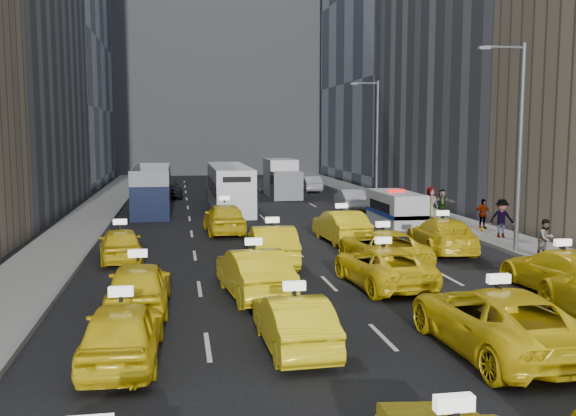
% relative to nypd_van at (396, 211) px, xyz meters
% --- Properties ---
extents(ground, '(160.00, 160.00, 0.00)m').
position_rel_nypd_van_xyz_m(ground, '(-6.71, -20.23, -0.97)').
color(ground, black).
rests_on(ground, ground).
extents(sidewalk_west, '(3.00, 90.00, 0.15)m').
position_rel_nypd_van_xyz_m(sidewalk_west, '(-17.21, 4.77, -0.89)').
color(sidewalk_west, gray).
rests_on(sidewalk_west, ground).
extents(sidewalk_east, '(3.00, 90.00, 0.15)m').
position_rel_nypd_van_xyz_m(sidewalk_east, '(3.79, 4.77, -0.89)').
color(sidewalk_east, gray).
rests_on(sidewalk_east, ground).
extents(curb_west, '(0.15, 90.00, 0.18)m').
position_rel_nypd_van_xyz_m(curb_west, '(-15.76, 4.77, -0.88)').
color(curb_west, slate).
rests_on(curb_west, ground).
extents(curb_east, '(0.15, 90.00, 0.18)m').
position_rel_nypd_van_xyz_m(curb_east, '(2.34, 4.77, -0.88)').
color(curb_east, slate).
rests_on(curb_east, ground).
extents(building_backdrop, '(30.00, 12.00, 40.00)m').
position_rel_nypd_van_xyz_m(building_backdrop, '(-6.71, 51.77, 19.03)').
color(building_backdrop, slate).
rests_on(building_backdrop, ground).
extents(streetlight_near, '(2.15, 0.22, 9.00)m').
position_rel_nypd_van_xyz_m(streetlight_near, '(2.48, -8.23, 3.95)').
color(streetlight_near, '#595B60').
rests_on(streetlight_near, ground).
extents(streetlight_far, '(2.15, 0.22, 9.00)m').
position_rel_nypd_van_xyz_m(streetlight_far, '(2.48, 11.77, 3.95)').
color(streetlight_far, '#595B60').
rests_on(streetlight_far, ground).
extents(taxi_4, '(1.85, 4.34, 1.46)m').
position_rel_nypd_van_xyz_m(taxi_4, '(-13.18, -19.03, -0.24)').
color(taxi_4, yellow).
rests_on(taxi_4, ground).
extents(taxi_5, '(1.58, 4.15, 1.35)m').
position_rel_nypd_van_xyz_m(taxi_5, '(-9.13, -18.73, -0.29)').
color(taxi_5, yellow).
rests_on(taxi_5, ground).
extents(taxi_6, '(2.76, 5.72, 1.57)m').
position_rel_nypd_van_xyz_m(taxi_6, '(-4.34, -19.73, -0.18)').
color(taxi_6, yellow).
rests_on(taxi_6, ground).
extents(taxi_8, '(1.84, 4.47, 1.52)m').
position_rel_nypd_van_xyz_m(taxi_8, '(-13.06, -14.67, -0.21)').
color(taxi_8, yellow).
rests_on(taxi_8, ground).
extents(taxi_9, '(2.21, 4.93, 1.57)m').
position_rel_nypd_van_xyz_m(taxi_9, '(-9.50, -13.52, -0.18)').
color(taxi_9, yellow).
rests_on(taxi_9, ground).
extents(taxi_10, '(2.66, 5.10, 1.37)m').
position_rel_nypd_van_xyz_m(taxi_10, '(-4.96, -12.88, -0.28)').
color(taxi_10, yellow).
rests_on(taxi_10, ground).
extents(taxi_11, '(2.34, 5.16, 1.46)m').
position_rel_nypd_van_xyz_m(taxi_11, '(0.52, -14.80, -0.23)').
color(taxi_11, yellow).
rests_on(taxi_11, ground).
extents(taxi_12, '(2.14, 4.30, 1.41)m').
position_rel_nypd_van_xyz_m(taxi_12, '(-14.23, -6.90, -0.26)').
color(taxi_12, yellow).
rests_on(taxi_12, ground).
extents(taxi_13, '(1.86, 4.86, 1.58)m').
position_rel_nypd_van_xyz_m(taxi_13, '(-8.18, -8.64, -0.18)').
color(taxi_13, yellow).
rests_on(taxi_13, ground).
extents(taxi_14, '(2.73, 5.37, 1.45)m').
position_rel_nypd_van_xyz_m(taxi_14, '(-3.94, -9.70, -0.24)').
color(taxi_14, yellow).
rests_on(taxi_14, ground).
extents(taxi_15, '(2.69, 5.44, 1.52)m').
position_rel_nypd_van_xyz_m(taxi_15, '(-0.41, -7.28, -0.21)').
color(taxi_15, yellow).
rests_on(taxi_15, ground).
extents(taxi_16, '(2.13, 4.90, 1.64)m').
position_rel_nypd_van_xyz_m(taxi_16, '(-9.49, -0.39, -0.15)').
color(taxi_16, yellow).
rests_on(taxi_16, ground).
extents(taxi_17, '(1.93, 4.77, 1.54)m').
position_rel_nypd_van_xyz_m(taxi_17, '(-4.14, -3.92, -0.20)').
color(taxi_17, yellow).
rests_on(taxi_17, ground).
extents(nypd_van, '(2.59, 5.21, 2.14)m').
position_rel_nypd_van_xyz_m(nypd_van, '(0.00, 0.00, 0.00)').
color(nypd_van, silver).
rests_on(nypd_van, ground).
extents(double_decker, '(2.43, 10.23, 2.97)m').
position_rel_nypd_van_xyz_m(double_decker, '(-13.54, 9.71, 0.50)').
color(double_decker, black).
rests_on(double_decker, ground).
extents(city_bus, '(2.47, 11.61, 3.00)m').
position_rel_nypd_van_xyz_m(city_bus, '(-8.39, 10.27, 0.52)').
color(city_bus, white).
rests_on(city_bus, ground).
extents(box_truck, '(2.66, 6.81, 3.06)m').
position_rel_nypd_van_xyz_m(box_truck, '(-3.43, 18.25, 0.54)').
color(box_truck, silver).
rests_on(box_truck, ground).
extents(misc_car_0, '(1.72, 4.33, 1.40)m').
position_rel_nypd_van_xyz_m(misc_car_0, '(-0.24, 8.78, -0.27)').
color(misc_car_0, '#9E9FA5').
rests_on(misc_car_0, ground).
extents(misc_car_1, '(2.33, 4.96, 1.37)m').
position_rel_nypd_van_xyz_m(misc_car_1, '(-12.69, 18.69, -0.28)').
color(misc_car_1, black).
rests_on(misc_car_1, ground).
extents(misc_car_2, '(2.21, 4.75, 1.34)m').
position_rel_nypd_van_xyz_m(misc_car_2, '(-3.81, 23.97, -0.29)').
color(misc_car_2, slate).
rests_on(misc_car_2, ground).
extents(misc_car_3, '(1.68, 4.13, 1.40)m').
position_rel_nypd_van_xyz_m(misc_car_3, '(-7.97, 22.19, -0.27)').
color(misc_car_3, black).
rests_on(misc_car_3, ground).
extents(misc_car_4, '(1.54, 4.27, 1.40)m').
position_rel_nypd_van_xyz_m(misc_car_4, '(-0.19, 22.32, -0.27)').
color(misc_car_4, '#9B9CA2').
rests_on(misc_car_4, ground).
extents(pedestrian_1, '(0.85, 0.61, 1.58)m').
position_rel_nypd_van_xyz_m(pedestrian_1, '(3.00, -9.85, -0.03)').
color(pedestrian_1, gray).
rests_on(pedestrian_1, sidewalk_east).
extents(pedestrian_2, '(1.30, 0.78, 1.88)m').
position_rel_nypd_van_xyz_m(pedestrian_2, '(3.70, -4.88, 0.12)').
color(pedestrian_2, gray).
rests_on(pedestrian_2, sidewalk_east).
extents(pedestrian_3, '(0.97, 0.53, 1.59)m').
position_rel_nypd_van_xyz_m(pedestrian_3, '(4.14, -2.00, -0.02)').
color(pedestrian_3, gray).
rests_on(pedestrian_3, sidewalk_east).
extents(pedestrian_4, '(0.98, 0.65, 1.86)m').
position_rel_nypd_van_xyz_m(pedestrian_4, '(3.02, 2.44, 0.11)').
color(pedestrian_4, gray).
rests_on(pedestrian_4, sidewalk_east).
extents(pedestrian_5, '(1.59, 0.81, 1.65)m').
position_rel_nypd_van_xyz_m(pedestrian_5, '(4.14, 3.29, 0.01)').
color(pedestrian_5, gray).
rests_on(pedestrian_5, sidewalk_east).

